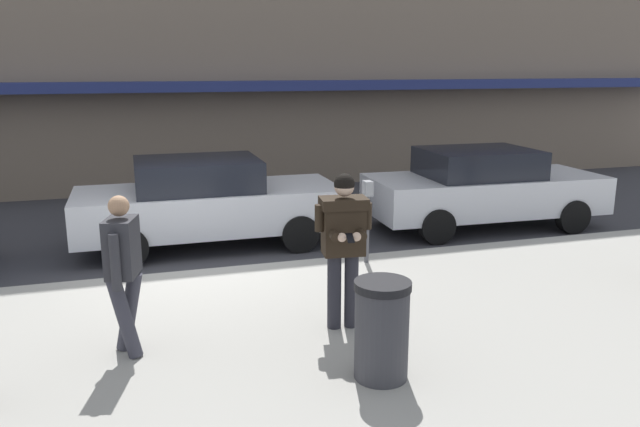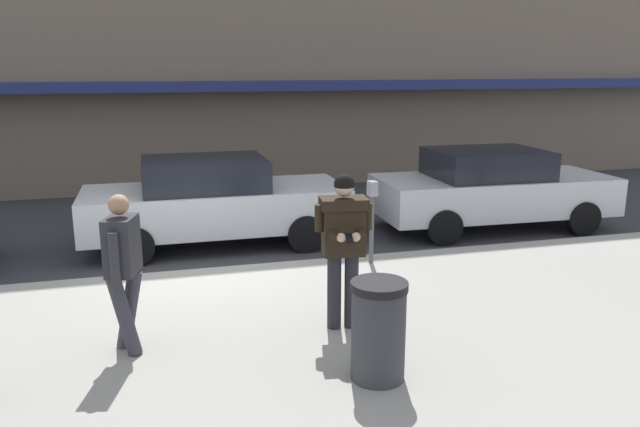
# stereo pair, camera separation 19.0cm
# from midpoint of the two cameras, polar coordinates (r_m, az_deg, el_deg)

# --- Properties ---
(ground_plane) EXTENTS (80.00, 80.00, 0.00)m
(ground_plane) POSITION_cam_midpoint_polar(r_m,az_deg,el_deg) (9.72, -10.09, -5.37)
(ground_plane) COLOR #333338
(sidewalk) EXTENTS (32.00, 5.30, 0.14)m
(sidewalk) POSITION_cam_midpoint_polar(r_m,az_deg,el_deg) (7.24, 0.17, -11.30)
(sidewalk) COLOR #99968E
(sidewalk) RESTS_ON ground
(curb_paint_line) EXTENTS (28.00, 0.12, 0.01)m
(curb_paint_line) POSITION_cam_midpoint_polar(r_m,az_deg,el_deg) (9.90, -4.33, -4.84)
(curb_paint_line) COLOR silver
(curb_paint_line) RESTS_ON ground
(parked_sedan_mid) EXTENTS (4.51, 1.95, 1.54)m
(parked_sedan_mid) POSITION_cam_midpoint_polar(r_m,az_deg,el_deg) (11.01, -9.22, 1.15)
(parked_sedan_mid) COLOR silver
(parked_sedan_mid) RESTS_ON ground
(parked_sedan_far) EXTENTS (4.55, 2.03, 1.54)m
(parked_sedan_far) POSITION_cam_midpoint_polar(r_m,az_deg,el_deg) (12.45, 15.84, 2.23)
(parked_sedan_far) COLOR silver
(parked_sedan_far) RESTS_ON ground
(man_texting_on_phone) EXTENTS (0.65, 0.61, 1.81)m
(man_texting_on_phone) POSITION_cam_midpoint_polar(r_m,az_deg,el_deg) (6.97, 2.94, -1.95)
(man_texting_on_phone) COLOR #23232B
(man_texting_on_phone) RESTS_ON sidewalk
(pedestrian_with_bag) EXTENTS (0.40, 0.71, 1.70)m
(pedestrian_with_bag) POSITION_cam_midpoint_polar(r_m,az_deg,el_deg) (6.73, -16.73, -4.38)
(pedestrian_with_bag) COLOR #33333D
(pedestrian_with_bag) RESTS_ON sidewalk
(parking_meter) EXTENTS (0.12, 0.18, 1.27)m
(parking_meter) POSITION_cam_midpoint_polar(r_m,az_deg,el_deg) (9.42, 5.35, 0.32)
(parking_meter) COLOR #4C4C51
(parking_meter) RESTS_ON sidewalk
(trash_bin) EXTENTS (0.55, 0.55, 0.98)m
(trash_bin) POSITION_cam_midpoint_polar(r_m,az_deg,el_deg) (6.08, 6.26, -10.57)
(trash_bin) COLOR #38383D
(trash_bin) RESTS_ON sidewalk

